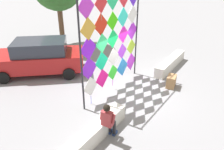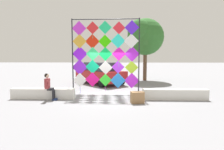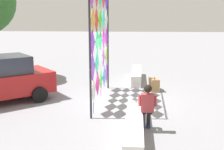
{
  "view_description": "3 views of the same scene",
  "coord_description": "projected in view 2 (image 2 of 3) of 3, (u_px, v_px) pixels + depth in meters",
  "views": [
    {
      "loc": [
        -7.63,
        -4.16,
        5.19
      ],
      "look_at": [
        -0.66,
        0.55,
        0.95
      ],
      "focal_mm": 35.14,
      "sensor_mm": 36.0,
      "label": 1
    },
    {
      "loc": [
        0.52,
        -10.35,
        2.27
      ],
      "look_at": [
        0.17,
        0.45,
        1.19
      ],
      "focal_mm": 29.82,
      "sensor_mm": 36.0,
      "label": 2
    },
    {
      "loc": [
        -10.44,
        -0.66,
        3.18
      ],
      "look_at": [
        0.25,
        0.39,
        0.95
      ],
      "focal_mm": 43.19,
      "sensor_mm": 36.0,
      "label": 3
    }
  ],
  "objects": [
    {
      "name": "plaza_ledge_right",
      "position": [
        175.0,
        94.0,
        9.81
      ],
      "size": [
        3.38,
        0.47,
        0.56
      ],
      "primitive_type": "cube",
      "color": "silver",
      "rests_on": "ground"
    },
    {
      "name": "kite_display_rack",
      "position": [
        105.0,
        53.0,
        11.07
      ],
      "size": [
        4.1,
        0.18,
        4.5
      ],
      "color": "#232328",
      "rests_on": "ground"
    },
    {
      "name": "cardboard_box_large",
      "position": [
        137.0,
        97.0,
        9.07
      ],
      "size": [
        0.68,
        0.48,
        0.56
      ],
      "primitive_type": "cube",
      "rotation": [
        0.0,
        0.0,
        0.18
      ],
      "color": "#9E754C",
      "rests_on": "ground"
    },
    {
      "name": "tree_far_right",
      "position": [
        145.0,
        36.0,
        17.21
      ],
      "size": [
        3.4,
        3.47,
        5.78
      ],
      "color": "brown",
      "rests_on": "ground"
    },
    {
      "name": "plaza_ledge_left",
      "position": [
        43.0,
        93.0,
        10.03
      ],
      "size": [
        3.38,
        0.47,
        0.56
      ],
      "primitive_type": "cube",
      "color": "silver",
      "rests_on": "ground"
    },
    {
      "name": "parked_car",
      "position": [
        100.0,
        73.0,
        15.38
      ],
      "size": [
        4.54,
        4.76,
        1.79
      ],
      "color": "maroon",
      "rests_on": "ground"
    },
    {
      "name": "seated_vendor",
      "position": [
        49.0,
        85.0,
        9.62
      ],
      "size": [
        0.63,
        0.53,
        1.4
      ],
      "color": "black",
      "rests_on": "ground"
    },
    {
      "name": "ground",
      "position": [
        109.0,
        97.0,
        10.53
      ],
      "size": [
        120.0,
        120.0,
        0.0
      ],
      "primitive_type": "plane",
      "color": "gray"
    }
  ]
}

